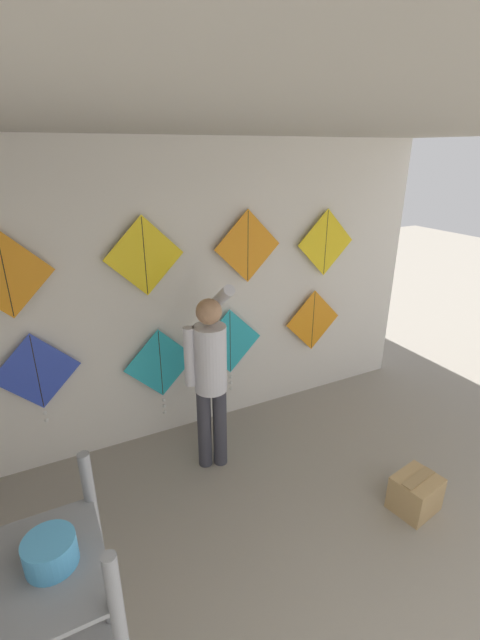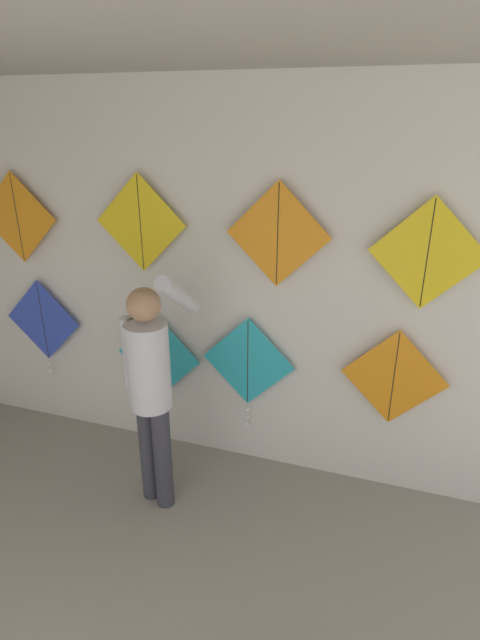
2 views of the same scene
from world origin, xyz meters
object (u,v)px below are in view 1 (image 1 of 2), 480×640
Objects in this scene: kite_1 at (161,366)px; kite_5 at (144,256)px; kite_3 at (313,320)px; kite_7 at (326,243)px; cardboard_box at (415,493)px; kite_6 at (248,247)px; kite_0 at (37,374)px; kite_2 at (230,345)px; kite_4 at (5,275)px; shopkeeper at (210,370)px.

kite_5 is at bearing 179.43° from kite_1.
kite_3 is 0.86m from kite_7.
cardboard_box is 0.56× the size of kite_5.
kite_6 is at bearing 106.72° from cardboard_box.
kite_0 is 0.92× the size of kite_2.
kite_6 is (0.99, 0.00, -0.01)m from kite_5.
kite_4 is (-1.86, 0.00, 0.97)m from kite_2.
kite_5 is at bearing 180.00° from kite_3.
kite_7 is at bearing 0.00° from kite_5.
kite_5 is (-1.82, 0.00, 0.92)m from kite_3.
shopkeeper is 2.44× the size of kite_6.
kite_2 is (1.78, -0.00, -0.11)m from kite_0.
kite_7 reaches higher than shopkeeper.
kite_4 is at bearing 180.00° from kite_3.
cardboard_box is at bearing -101.46° from kite_7.
kite_1 is 0.73m from kite_2.
kite_6 reaches higher than kite_0.
cardboard_box is 3.59m from kite_4.
kite_2 is 1.30× the size of kite_5.
kite_0 is 2.80m from kite_3.
shopkeeper is 2.44× the size of kite_3.
kite_5 reaches higher than shopkeeper.
kite_7 is (1.85, 0.00, 1.01)m from kite_1.
kite_4 is at bearing 179.98° from kite_2.
kite_5 is at bearing 0.00° from kite_4.
kite_6 reaches higher than kite_4.
kite_1 is 2.11m from kite_7.
cardboard_box is (1.22, -1.24, -0.81)m from shopkeeper.
kite_7 is (2.89, 0.00, 0.83)m from kite_0.
kite_2 is at bearing -179.96° from kite_3.
kite_0 reaches higher than kite_2.
kite_4 reaches higher than kite_1.
shopkeeper is 1.11m from kite_5.
kite_2 is at bearing -179.81° from kite_6.
kite_3 is at bearing 40.03° from shopkeeper.
kite_2 is at bearing -0.01° from kite_0.
kite_2 is at bearing -0.02° from kite_4.
kite_5 reaches higher than kite_0.
kite_0 is 1.78m from kite_2.
kite_1 is 1.30× the size of kite_3.
kite_1 is 1.30× the size of kite_6.
kite_4 is 1.00× the size of kite_7.
shopkeeper is 1.89m from kite_7.
kite_1 is 1.07m from kite_5.
cardboard_box is 0.43× the size of kite_1.
kite_7 is (2.97, 0.00, -0.04)m from kite_4.
kite_3 reaches higher than kite_2.
kite_5 reaches higher than kite_6.
kite_5 is (-0.07, 0.00, 1.07)m from kite_1.
kite_5 is (-0.80, 0.00, 1.00)m from kite_2.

